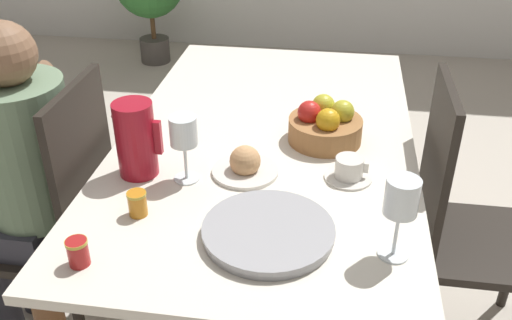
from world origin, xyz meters
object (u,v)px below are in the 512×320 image
object	(u,v)px
chair_opposite	(462,222)
wine_glass_water	(401,200)
wine_glass_juice	(184,135)
jam_jar_red	(137,203)
teacup_near_person	(349,170)
fruit_bowl	(325,125)
serving_tray	(268,232)
chair_person_side	(60,217)
red_pitcher	(136,139)
person_seated	(21,168)
bread_plate	(245,165)
jam_jar_amber	(78,251)

from	to	relation	value
chair_opposite	wine_glass_water	xyz separation A→B (m)	(-0.28, -0.48, 0.39)
wine_glass_juice	jam_jar_red	size ratio (longest dim) A/B	2.93
teacup_near_person	fruit_bowl	xyz separation A→B (m)	(-0.08, 0.22, 0.03)
chair_opposite	fruit_bowl	xyz separation A→B (m)	(-0.47, 0.07, 0.29)
serving_tray	chair_person_side	bearing A→B (deg)	158.88
wine_glass_water	fruit_bowl	xyz separation A→B (m)	(-0.19, 0.55, -0.10)
red_pitcher	fruit_bowl	bearing A→B (deg)	27.90
person_seated	wine_glass_water	xyz separation A→B (m)	(1.14, -0.30, 0.21)
wine_glass_juice	bread_plate	size ratio (longest dim) A/B	1.02
teacup_near_person	jam_jar_amber	size ratio (longest dim) A/B	2.03
person_seated	wine_glass_water	world-z (taller)	person_seated
chair_person_side	fruit_bowl	xyz separation A→B (m)	(0.85, 0.24, 0.29)
red_pitcher	jam_jar_red	distance (m)	0.23
jam_jar_red	fruit_bowl	distance (m)	0.68
person_seated	fruit_bowl	distance (m)	0.98
chair_opposite	wine_glass_juice	world-z (taller)	chair_opposite
wine_glass_juice	fruit_bowl	size ratio (longest dim) A/B	0.85
chair_person_side	wine_glass_juice	bearing A→B (deg)	-96.49
teacup_near_person	chair_opposite	bearing A→B (deg)	21.26
chair_person_side	person_seated	bearing A→B (deg)	92.20
person_seated	serving_tray	distance (m)	0.88
bread_plate	fruit_bowl	distance (m)	0.33
chair_person_side	jam_jar_red	distance (m)	0.52
wine_glass_water	chair_person_side	bearing A→B (deg)	163.57
chair_person_side	bread_plate	world-z (taller)	chair_person_side
chair_opposite	jam_jar_amber	bearing A→B (deg)	-58.23
chair_opposite	red_pitcher	world-z (taller)	chair_opposite
bread_plate	jam_jar_red	bearing A→B (deg)	-134.87
person_seated	red_pitcher	distance (m)	0.44
jam_jar_amber	fruit_bowl	xyz separation A→B (m)	(0.54, 0.70, 0.02)
wine_glass_juice	bread_plate	distance (m)	0.21
jam_jar_red	serving_tray	bearing A→B (deg)	-6.76
serving_tray	fruit_bowl	bearing A→B (deg)	77.71
chair_opposite	jam_jar_amber	distance (m)	1.22
wine_glass_juice	fruit_bowl	world-z (taller)	wine_glass_juice
teacup_near_person	serving_tray	xyz separation A→B (m)	(-0.20, -0.31, -0.01)
wine_glass_water	fruit_bowl	distance (m)	0.59
bread_plate	jam_jar_amber	xyz separation A→B (m)	(-0.32, -0.46, 0.01)
wine_glass_juice	jam_jar_red	xyz separation A→B (m)	(-0.08, -0.19, -0.11)
red_pitcher	fruit_bowl	distance (m)	0.61
jam_jar_amber	jam_jar_red	world-z (taller)	same
person_seated	wine_glass_water	bearing A→B (deg)	-104.95
teacup_near_person	bread_plate	distance (m)	0.31
fruit_bowl	bread_plate	bearing A→B (deg)	-133.15
wine_glass_water	bread_plate	world-z (taller)	wine_glass_water
wine_glass_juice	jam_jar_amber	world-z (taller)	wine_glass_juice
bread_plate	jam_jar_red	size ratio (longest dim) A/B	2.87
chair_person_side	serving_tray	distance (m)	0.83
chair_person_side	jam_jar_amber	xyz separation A→B (m)	(0.31, -0.45, 0.27)
jam_jar_amber	red_pitcher	bearing A→B (deg)	88.96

